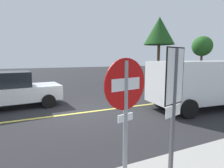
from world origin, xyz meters
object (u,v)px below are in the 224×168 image
car_white_near_curb (10,90)px  tree_right_verge (202,46)px  white_van (206,81)px  tree_centre_verge (159,31)px  stop_sign (125,108)px  speed_limit_sign (174,91)px

car_white_near_curb → tree_right_verge: 19.66m
tree_right_verge → white_van: bearing=-139.2°
tree_right_verge → car_white_near_curb: bearing=-164.6°
tree_centre_verge → tree_right_verge: bearing=-3.7°
car_white_near_curb → tree_right_verge: size_ratio=0.95×
car_white_near_curb → stop_sign: bearing=-74.7°
speed_limit_sign → tree_centre_verge: (9.98, 12.92, 3.24)m
white_van → car_white_near_curb: bearing=155.1°
white_van → tree_centre_verge: size_ratio=0.84×
tree_centre_verge → stop_sign: bearing=-130.2°
car_white_near_curb → tree_right_verge: bearing=15.4°
stop_sign → speed_limit_sign: (1.01, 0.10, 0.17)m
tree_centre_verge → speed_limit_sign: bearing=-127.7°
speed_limit_sign → car_white_near_curb: speed_limit_sign is taller
car_white_near_curb → tree_right_verge: (18.76, 5.18, 2.78)m
speed_limit_sign → tree_right_verge: tree_right_verge is taller
stop_sign → tree_centre_verge: tree_centre_verge is taller
white_van → tree_centre_verge: bearing=63.2°
tree_centre_verge → tree_right_verge: size_ratio=1.34×
stop_sign → tree_centre_verge: bearing=49.8°
speed_limit_sign → tree_centre_verge: tree_centre_verge is taller
stop_sign → tree_right_verge: 21.06m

